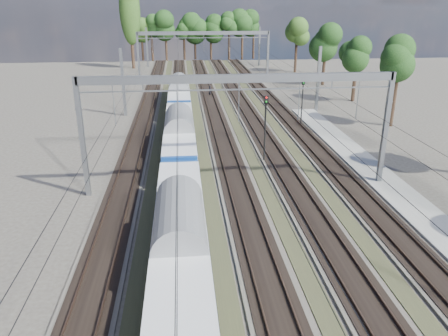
{
  "coord_description": "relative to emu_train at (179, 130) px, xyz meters",
  "views": [
    {
      "loc": [
        -4.15,
        -1.31,
        13.89
      ],
      "look_at": [
        -1.34,
        27.5,
        2.8
      ],
      "focal_mm": 35.0,
      "sensor_mm": 36.0,
      "label": 1
    }
  ],
  "objects": [
    {
      "name": "track_bed",
      "position": [
        4.5,
        6.05,
        -2.34
      ],
      "size": [
        21.0,
        130.0,
        0.34
      ],
      "color": "#47423A",
      "rests_on": "ground"
    },
    {
      "name": "catenary",
      "position": [
        4.83,
        13.74,
        3.96
      ],
      "size": [
        25.65,
        130.0,
        9.0
      ],
      "color": "gray",
      "rests_on": "ground"
    },
    {
      "name": "tree_belt",
      "position": [
        10.86,
        56.41,
        5.77
      ],
      "size": [
        38.98,
        100.15,
        12.28
      ],
      "color": "black",
      "rests_on": "ground"
    },
    {
      "name": "poplar",
      "position": [
        -10.0,
        59.05,
        9.45
      ],
      "size": [
        4.4,
        4.4,
        19.04
      ],
      "color": "black",
      "rests_on": "ground"
    },
    {
      "name": "emu_train",
      "position": [
        0.0,
        0.0,
        0.0
      ],
      "size": [
        2.83,
        59.97,
        4.14
      ],
      "color": "black",
      "rests_on": "ground"
    },
    {
      "name": "worker",
      "position": [
        4.74,
        27.3,
        -1.63
      ],
      "size": [
        0.54,
        0.68,
        1.62
      ],
      "primitive_type": "imported",
      "rotation": [
        0.0,
        0.0,
        1.87
      ],
      "color": "black",
      "rests_on": "ground"
    },
    {
      "name": "signal_near",
      "position": [
        7.72,
        -2.81,
        1.46
      ],
      "size": [
        0.4,
        0.36,
        6.16
      ],
      "rotation": [
        0.0,
        0.0,
        0.09
      ],
      "color": "black",
      "rests_on": "ground"
    },
    {
      "name": "signal_far",
      "position": [
        14.26,
        8.71,
        1.14
      ],
      "size": [
        0.4,
        0.36,
        5.65
      ],
      "rotation": [
        0.0,
        0.0,
        -0.31
      ],
      "color": "black",
      "rests_on": "ground"
    }
  ]
}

